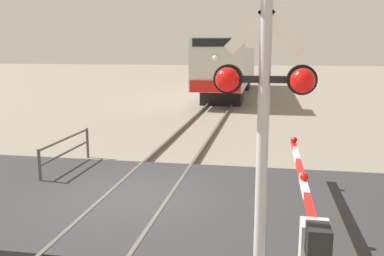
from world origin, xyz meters
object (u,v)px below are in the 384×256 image
(locomotive, at_px, (230,67))
(crossing_signal, at_px, (263,112))
(guard_railing, at_px, (66,149))
(crossing_gate, at_px, (309,228))

(locomotive, relative_size, crossing_signal, 4.27)
(locomotive, bearing_deg, guard_railing, -97.54)
(crossing_signal, height_order, crossing_gate, crossing_signal)
(crossing_signal, distance_m, guard_railing, 8.27)
(crossing_signal, bearing_deg, crossing_gate, 55.97)
(crossing_signal, relative_size, crossing_gate, 0.72)
(locomotive, xyz_separation_m, crossing_gate, (3.47, -25.42, -1.25))
(crossing_signal, bearing_deg, guard_railing, 133.44)
(crossing_signal, bearing_deg, locomotive, 95.99)
(crossing_gate, bearing_deg, guard_railing, 142.30)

